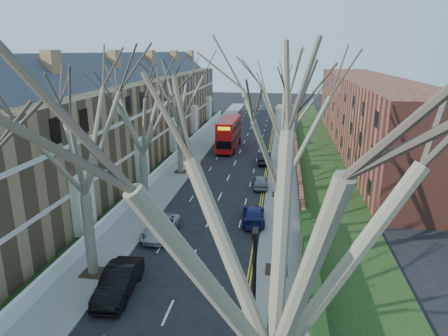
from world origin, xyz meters
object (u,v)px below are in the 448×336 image
at_px(double_decker_bus, 229,134).
at_px(car_left_mid, 119,282).
at_px(lamp_post, 253,330).
at_px(car_right_near, 253,215).

relative_size(double_decker_bus, car_left_mid, 2.07).
xyz_separation_m(lamp_post, car_left_mid, (-8.25, 7.74, -3.77)).
height_order(lamp_post, car_right_near, lamp_post).
distance_m(double_decker_bus, car_right_near, 25.72).
relative_size(car_left_mid, car_right_near, 1.08).
xyz_separation_m(double_decker_bus, car_right_near, (5.43, -25.10, -1.41)).
xyz_separation_m(lamp_post, car_right_near, (-1.35, 18.97, -3.92)).
bearing_deg(car_left_mid, lamp_post, -46.38).
distance_m(lamp_post, double_decker_bus, 44.66).
relative_size(double_decker_bus, car_right_near, 2.23).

